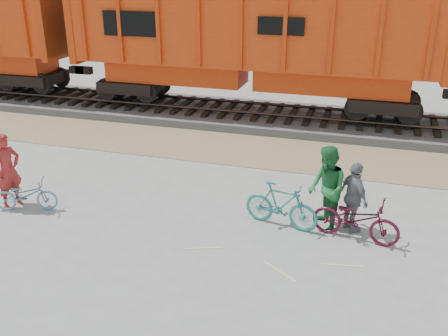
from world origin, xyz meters
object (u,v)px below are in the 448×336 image
at_px(bicycle_teal, 281,205).
at_px(bicycle_maroon, 356,219).
at_px(person_solo, 8,171).
at_px(person_woman, 354,197).
at_px(bicycle_blue, 26,195).
at_px(person_man, 327,189).
at_px(hopper_car_center, 251,43).

height_order(bicycle_teal, bicycle_maroon, bicycle_teal).
bearing_deg(person_solo, person_woman, -65.90).
relative_size(bicycle_blue, person_man, 0.78).
bearing_deg(hopper_car_center, person_man, -64.75).
relative_size(bicycle_maroon, person_woman, 1.15).
bearing_deg(bicycle_teal, person_man, -66.87).
relative_size(person_solo, person_woman, 1.15).
bearing_deg(bicycle_teal, hopper_car_center, 30.59).
xyz_separation_m(person_man, person_woman, (0.62, 0.07, -0.16)).
height_order(bicycle_teal, person_solo, person_solo).
bearing_deg(person_solo, bicycle_maroon, -68.65).
relative_size(person_solo, person_man, 0.97).
height_order(bicycle_blue, person_solo, person_solo).
height_order(bicycle_blue, bicycle_maroon, bicycle_maroon).
bearing_deg(hopper_car_center, person_woman, -61.04).
relative_size(bicycle_teal, person_man, 0.90).
bearing_deg(person_man, hopper_car_center, 179.10).
xyz_separation_m(bicycle_maroon, person_woman, (-0.10, 0.40, 0.34)).
bearing_deg(bicycle_blue, person_solo, 60.38).
xyz_separation_m(hopper_car_center, person_woman, (4.44, -8.03, -2.15)).
height_order(hopper_car_center, bicycle_maroon, hopper_car_center).
relative_size(hopper_car_center, bicycle_maroon, 7.14).
distance_m(hopper_car_center, person_solo, 10.26).
bearing_deg(bicycle_blue, person_man, -98.78).
height_order(bicycle_blue, person_man, person_man).
relative_size(hopper_car_center, person_man, 6.91).
bearing_deg(person_man, person_woman, 70.54).
xyz_separation_m(bicycle_blue, person_woman, (7.93, 1.30, 0.44)).
xyz_separation_m(bicycle_maroon, person_man, (-0.72, 0.33, 0.50)).
relative_size(bicycle_teal, person_woman, 1.07).
bearing_deg(bicycle_blue, bicycle_maroon, -101.91).
height_order(bicycle_teal, person_man, person_man).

